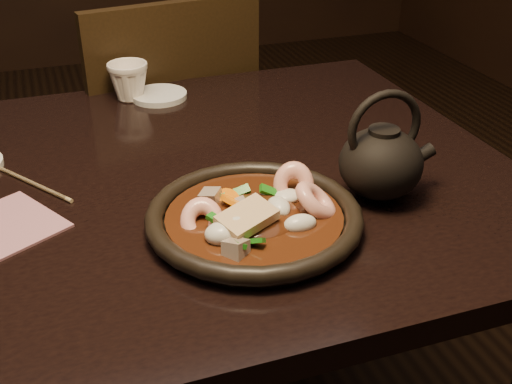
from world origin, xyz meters
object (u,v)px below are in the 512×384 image
object	(u,v)px
table	(33,240)
tea_cup	(129,80)
chair	(164,154)
plate	(254,218)
teapot	(382,160)

from	to	relation	value
table	tea_cup	size ratio (longest dim) A/B	18.91
tea_cup	table	bearing A→B (deg)	-121.59
table	chair	world-z (taller)	chair
plate	tea_cup	distance (m)	0.57
table	plate	size ratio (longest dim) A/B	5.15
teapot	tea_cup	bearing A→B (deg)	119.04
plate	tea_cup	size ratio (longest dim) A/B	3.67
plate	teapot	distance (m)	0.22
tea_cup	teapot	bearing A→B (deg)	-61.57
tea_cup	teapot	size ratio (longest dim) A/B	0.49
chair	plate	bearing A→B (deg)	79.33
table	tea_cup	distance (m)	0.45
table	teapot	distance (m)	0.56
plate	tea_cup	xyz separation A→B (m)	(-0.08, 0.56, 0.03)
table	chair	size ratio (longest dim) A/B	1.73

